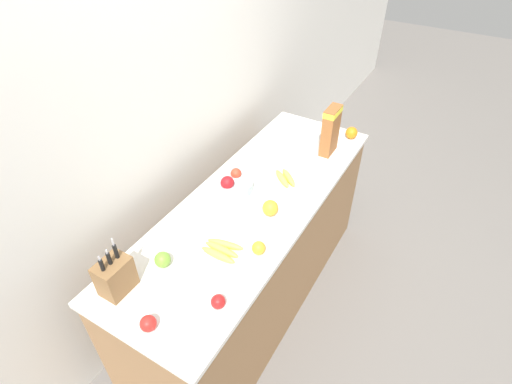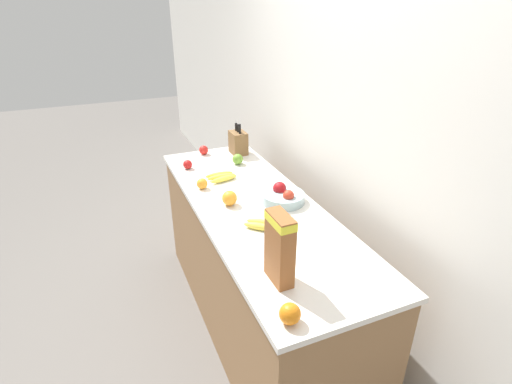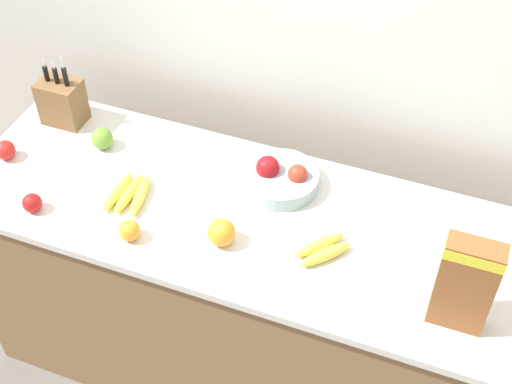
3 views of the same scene
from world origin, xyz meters
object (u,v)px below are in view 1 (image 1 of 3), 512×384
at_px(fruit_bowl, 232,183).
at_px(banana_bunch_left, 222,250).
at_px(knife_block, 115,276).
at_px(orange_by_cereal, 270,208).
at_px(cereal_box, 331,129).
at_px(apple_middle, 218,302).
at_px(orange_near_bowl, 259,248).
at_px(orange_mid_left, 352,133).
at_px(banana_bunch_right, 285,178).
at_px(apple_leftmost, 163,260).
at_px(apple_near_bananas, 148,323).

height_order(fruit_bowl, banana_bunch_left, fruit_bowl).
distance_m(knife_block, banana_bunch_left, 0.51).
distance_m(knife_block, orange_by_cereal, 0.86).
distance_m(cereal_box, apple_middle, 1.38).
bearing_deg(orange_near_bowl, banana_bunch_left, 119.19).
height_order(knife_block, orange_mid_left, knife_block).
relative_size(apple_middle, orange_by_cereal, 0.73).
relative_size(banana_bunch_left, banana_bunch_right, 1.07).
bearing_deg(orange_mid_left, banana_bunch_left, 172.43).
distance_m(banana_bunch_right, orange_mid_left, 0.69).
bearing_deg(apple_leftmost, apple_middle, -99.07).
bearing_deg(apple_near_bananas, orange_mid_left, -6.20).
xyz_separation_m(cereal_box, apple_leftmost, (-1.31, 0.30, -0.14)).
bearing_deg(orange_near_bowl, apple_middle, -179.25).
xyz_separation_m(fruit_bowl, apple_near_bananas, (-0.95, -0.21, -0.00)).
relative_size(apple_near_bananas, apple_middle, 1.08).
xyz_separation_m(apple_leftmost, apple_near_bananas, (-0.29, -0.17, -0.00)).
bearing_deg(cereal_box, knife_block, 165.24).
height_order(apple_middle, orange_mid_left, orange_mid_left).
xyz_separation_m(apple_leftmost, orange_by_cereal, (0.58, -0.27, 0.01)).
bearing_deg(cereal_box, orange_near_bowl, -177.54).
distance_m(banana_bunch_left, banana_bunch_right, 0.68).
height_order(banana_bunch_left, orange_mid_left, orange_mid_left).
relative_size(knife_block, orange_by_cereal, 3.23).
bearing_deg(banana_bunch_right, fruit_bowl, 132.94).
distance_m(knife_block, apple_near_bananas, 0.27).
xyz_separation_m(cereal_box, orange_by_cereal, (-0.74, 0.03, -0.13)).
bearing_deg(fruit_bowl, apple_middle, -150.86).
bearing_deg(apple_leftmost, banana_bunch_right, -12.70).
bearing_deg(apple_near_bananas, banana_bunch_right, -1.30).
bearing_deg(apple_middle, apple_leftmost, 80.93).
bearing_deg(banana_bunch_right, orange_mid_left, -14.57).
bearing_deg(apple_middle, banana_bunch_left, 31.61).
height_order(knife_block, cereal_box, cereal_box).
height_order(banana_bunch_left, banana_bunch_right, banana_bunch_right).
distance_m(cereal_box, banana_bunch_right, 0.46).
relative_size(cereal_box, apple_near_bananas, 4.58).
bearing_deg(apple_near_bananas, apple_middle, -38.53).
bearing_deg(apple_middle, banana_bunch_right, 9.59).
relative_size(banana_bunch_left, apple_near_bananas, 2.89).
distance_m(cereal_box, apple_leftmost, 1.35).
height_order(apple_leftmost, apple_near_bananas, apple_leftmost).
height_order(banana_bunch_left, orange_by_cereal, orange_by_cereal).
relative_size(banana_bunch_right, apple_near_bananas, 2.70).
height_order(knife_block, apple_middle, knife_block).
bearing_deg(apple_near_bananas, banana_bunch_left, -2.50).
bearing_deg(apple_middle, orange_near_bowl, 0.75).
height_order(cereal_box, banana_bunch_right, cereal_box).
height_order(knife_block, orange_near_bowl, knife_block).
bearing_deg(cereal_box, banana_bunch_left, 173.92).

